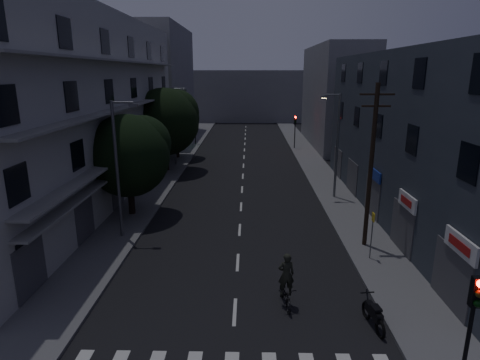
{
  "coord_description": "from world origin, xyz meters",
  "views": [
    {
      "loc": [
        0.54,
        -12.69,
        9.66
      ],
      "look_at": [
        0.0,
        12.0,
        3.0
      ],
      "focal_mm": 30.0,
      "sensor_mm": 36.0,
      "label": 1
    }
  ],
  "objects_px": {
    "bus_stop_sign": "(372,227)",
    "motorcycle": "(373,315)",
    "utility_pole": "(371,164)",
    "traffic_signal_near": "(473,315)",
    "cyclist": "(286,288)"
  },
  "relations": [
    {
      "from": "utility_pole",
      "to": "cyclist",
      "type": "relative_size",
      "value": 3.73
    },
    {
      "from": "traffic_signal_near",
      "to": "cyclist",
      "type": "xyz_separation_m",
      "value": [
        -4.7,
        5.26,
        -2.29
      ]
    },
    {
      "from": "utility_pole",
      "to": "cyclist",
      "type": "xyz_separation_m",
      "value": [
        -5.03,
        -6.06,
        -4.05
      ]
    },
    {
      "from": "bus_stop_sign",
      "to": "motorcycle",
      "type": "height_order",
      "value": "bus_stop_sign"
    },
    {
      "from": "motorcycle",
      "to": "cyclist",
      "type": "bearing_deg",
      "value": 148.85
    },
    {
      "from": "motorcycle",
      "to": "traffic_signal_near",
      "type": "bearing_deg",
      "value": -78.2
    },
    {
      "from": "utility_pole",
      "to": "motorcycle",
      "type": "xyz_separation_m",
      "value": [
        -1.73,
        -7.47,
        -4.37
      ]
    },
    {
      "from": "traffic_signal_near",
      "to": "bus_stop_sign",
      "type": "relative_size",
      "value": 1.62
    },
    {
      "from": "cyclist",
      "to": "motorcycle",
      "type": "bearing_deg",
      "value": -31.25
    },
    {
      "from": "bus_stop_sign",
      "to": "cyclist",
      "type": "xyz_separation_m",
      "value": [
        -4.83,
        -4.3,
        -1.08
      ]
    },
    {
      "from": "bus_stop_sign",
      "to": "traffic_signal_near",
      "type": "bearing_deg",
      "value": -90.81
    },
    {
      "from": "traffic_signal_near",
      "to": "cyclist",
      "type": "bearing_deg",
      "value": 131.74
    },
    {
      "from": "utility_pole",
      "to": "bus_stop_sign",
      "type": "xyz_separation_m",
      "value": [
        -0.2,
        -1.76,
        -2.98
      ]
    },
    {
      "from": "bus_stop_sign",
      "to": "motorcycle",
      "type": "xyz_separation_m",
      "value": [
        -1.53,
        -5.71,
        -1.39
      ]
    },
    {
      "from": "bus_stop_sign",
      "to": "motorcycle",
      "type": "distance_m",
      "value": 6.08
    }
  ]
}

